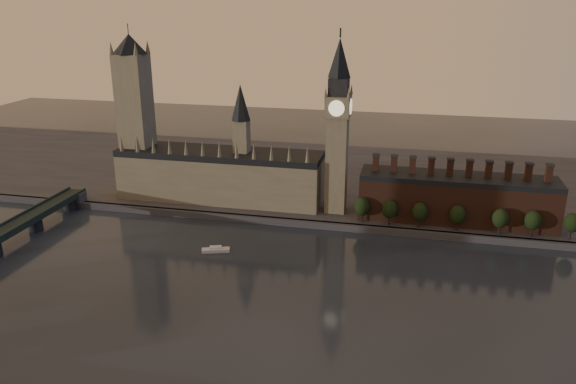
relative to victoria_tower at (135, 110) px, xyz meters
name	(u,v)px	position (x,y,z in m)	size (l,w,h in m)	color
ground	(276,306)	(120.00, -115.00, -59.09)	(900.00, 900.00, 0.00)	black
north_bank	(335,179)	(120.00, 63.04, -57.09)	(900.00, 182.00, 4.00)	#47474C
palace_of_westminster	(221,173)	(55.59, -0.09, -37.46)	(130.00, 30.30, 74.00)	#7F755A
victoria_tower	(135,110)	(0.00, 0.00, 0.00)	(24.00, 24.00, 108.00)	#7F755A
big_ben	(338,125)	(130.00, -5.00, -2.26)	(15.00, 15.00, 107.00)	#7F755A
chimney_block	(457,198)	(200.00, -5.00, -41.27)	(110.00, 25.00, 37.00)	#4E2B1D
embankment_tree_0	(362,207)	(147.39, -19.77, -45.62)	(8.60, 8.60, 14.88)	black
embankment_tree_1	(390,209)	(163.12, -20.84, -45.62)	(8.60, 8.60, 14.88)	black
embankment_tree_2	(420,212)	(179.63, -20.88, -45.62)	(8.60, 8.60, 14.88)	black
embankment_tree_3	(457,215)	(200.01, -20.97, -45.62)	(8.60, 8.60, 14.88)	black
embankment_tree_4	(500,218)	(222.38, -21.46, -45.62)	(8.60, 8.60, 14.88)	black
embankment_tree_5	(533,220)	(239.11, -20.63, -45.62)	(8.60, 8.60, 14.88)	black
embankment_tree_6	(572,223)	(258.85, -19.98, -45.62)	(8.60, 8.60, 14.88)	black
river_boat	(216,250)	(75.70, -68.47, -57.97)	(15.19, 8.60, 2.92)	silver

